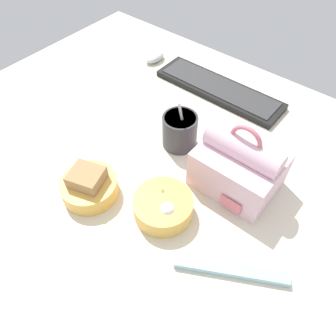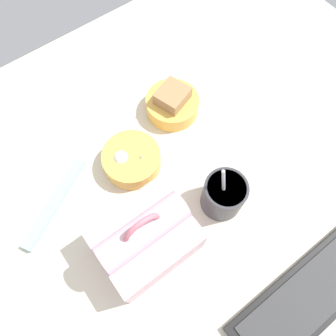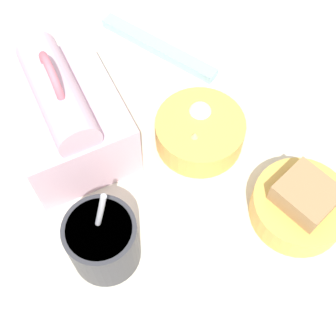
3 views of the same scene
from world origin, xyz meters
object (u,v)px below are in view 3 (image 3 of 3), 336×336
at_px(bento_bowl_sandwich, 300,205).
at_px(bento_bowl_snacks, 199,132).
at_px(lunch_bag, 65,118).
at_px(soup_cup, 103,241).
at_px(chopstick_case, 158,47).

xyz_separation_m(bento_bowl_sandwich, bento_bowl_snacks, (0.17, 0.07, -0.00)).
xyz_separation_m(lunch_bag, soup_cup, (-0.19, 0.02, -0.02)).
bearing_deg(chopstick_case, soup_cup, 143.85).
distance_m(bento_bowl_sandwich, bento_bowl_snacks, 0.18).
relative_size(soup_cup, chopstick_case, 0.72).
xyz_separation_m(bento_bowl_sandwich, chopstick_case, (0.36, 0.04, -0.02)).
xyz_separation_m(lunch_bag, bento_bowl_snacks, (-0.08, -0.17, -0.04)).
distance_m(lunch_bag, bento_bowl_sandwich, 0.35).
relative_size(bento_bowl_sandwich, bento_bowl_snacks, 0.99).
bearing_deg(bento_bowl_sandwich, soup_cup, 76.78).
distance_m(bento_bowl_snacks, chopstick_case, 0.19).
relative_size(bento_bowl_sandwich, chopstick_case, 0.63).
distance_m(lunch_bag, soup_cup, 0.19).
distance_m(bento_bowl_sandwich, chopstick_case, 0.36).
bearing_deg(bento_bowl_snacks, bento_bowl_sandwich, -158.22).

